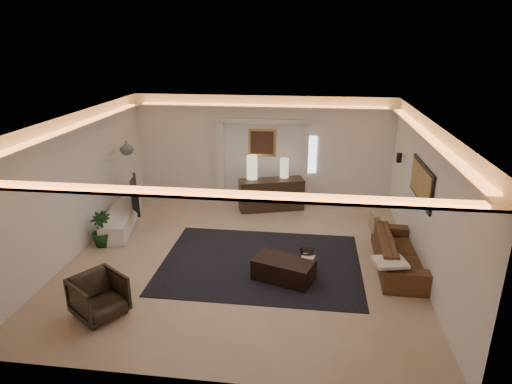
# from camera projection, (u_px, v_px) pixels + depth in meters

# --- Properties ---
(floor) EXTENTS (7.00, 7.00, 0.00)m
(floor) POSITION_uv_depth(u_px,v_px,m) (243.00, 257.00, 9.13)
(floor) COLOR #BFAA94
(floor) RESTS_ON ground
(ceiling) EXTENTS (7.00, 7.00, 0.00)m
(ceiling) POSITION_uv_depth(u_px,v_px,m) (241.00, 119.00, 8.16)
(ceiling) COLOR white
(ceiling) RESTS_ON ground
(wall_back) EXTENTS (7.00, 0.00, 7.00)m
(wall_back) POSITION_uv_depth(u_px,v_px,m) (262.00, 149.00, 11.92)
(wall_back) COLOR white
(wall_back) RESTS_ON ground
(wall_front) EXTENTS (7.00, 0.00, 7.00)m
(wall_front) POSITION_uv_depth(u_px,v_px,m) (198.00, 287.00, 5.38)
(wall_front) COLOR white
(wall_front) RESTS_ON ground
(wall_left) EXTENTS (0.00, 7.00, 7.00)m
(wall_left) POSITION_uv_depth(u_px,v_px,m) (76.00, 185.00, 9.06)
(wall_left) COLOR white
(wall_left) RESTS_ON ground
(wall_right) EXTENTS (0.00, 7.00, 7.00)m
(wall_right) POSITION_uv_depth(u_px,v_px,m) (425.00, 200.00, 8.23)
(wall_right) COLOR white
(wall_right) RESTS_ON ground
(cove_soffit) EXTENTS (7.00, 7.00, 0.04)m
(cove_soffit) POSITION_uv_depth(u_px,v_px,m) (242.00, 134.00, 8.25)
(cove_soffit) COLOR silver
(cove_soffit) RESTS_ON ceiling
(daylight_slit) EXTENTS (0.25, 0.03, 1.00)m
(daylight_slit) POSITION_uv_depth(u_px,v_px,m) (312.00, 155.00, 11.77)
(daylight_slit) COLOR white
(daylight_slit) RESTS_ON wall_back
(area_rug) EXTENTS (4.00, 3.00, 0.01)m
(area_rug) POSITION_uv_depth(u_px,v_px,m) (261.00, 263.00, 8.90)
(area_rug) COLOR black
(area_rug) RESTS_ON ground
(pilaster_left) EXTENTS (0.22, 0.20, 2.20)m
(pilaster_left) POSITION_uv_depth(u_px,v_px,m) (220.00, 161.00, 12.08)
(pilaster_left) COLOR silver
(pilaster_left) RESTS_ON ground
(pilaster_right) EXTENTS (0.22, 0.20, 2.20)m
(pilaster_right) POSITION_uv_depth(u_px,v_px,m) (304.00, 164.00, 11.81)
(pilaster_right) COLOR silver
(pilaster_right) RESTS_ON ground
(alcove_header) EXTENTS (2.52, 0.20, 0.12)m
(alcove_header) POSITION_uv_depth(u_px,v_px,m) (262.00, 121.00, 11.56)
(alcove_header) COLOR silver
(alcove_header) RESTS_ON wall_back
(painting_frame) EXTENTS (0.74, 0.04, 0.74)m
(painting_frame) POSITION_uv_depth(u_px,v_px,m) (262.00, 143.00, 11.82)
(painting_frame) COLOR tan
(painting_frame) RESTS_ON wall_back
(painting_canvas) EXTENTS (0.62, 0.02, 0.62)m
(painting_canvas) POSITION_uv_depth(u_px,v_px,m) (262.00, 143.00, 11.80)
(painting_canvas) COLOR #4C2D1E
(painting_canvas) RESTS_ON wall_back
(art_panel_frame) EXTENTS (0.04, 1.64, 0.74)m
(art_panel_frame) POSITION_uv_depth(u_px,v_px,m) (422.00, 182.00, 8.43)
(art_panel_frame) COLOR black
(art_panel_frame) RESTS_ON wall_right
(art_panel_gold) EXTENTS (0.02, 1.50, 0.62)m
(art_panel_gold) POSITION_uv_depth(u_px,v_px,m) (420.00, 182.00, 8.43)
(art_panel_gold) COLOR tan
(art_panel_gold) RESTS_ON wall_right
(wall_sconce) EXTENTS (0.12, 0.12, 0.22)m
(wall_sconce) POSITION_uv_depth(u_px,v_px,m) (399.00, 158.00, 10.22)
(wall_sconce) COLOR black
(wall_sconce) RESTS_ON wall_right
(wall_niche) EXTENTS (0.10, 0.55, 0.04)m
(wall_niche) POSITION_uv_depth(u_px,v_px,m) (107.00, 158.00, 10.30)
(wall_niche) COLOR silver
(wall_niche) RESTS_ON wall_left
(console) EXTENTS (1.77, 0.99, 0.84)m
(console) POSITION_uv_depth(u_px,v_px,m) (271.00, 195.00, 11.57)
(console) COLOR black
(console) RESTS_ON ground
(lamp_left) EXTENTS (0.34, 0.34, 0.62)m
(lamp_left) POSITION_uv_depth(u_px,v_px,m) (252.00, 169.00, 11.43)
(lamp_left) COLOR #FEF3C8
(lamp_left) RESTS_ON console
(lamp_right) EXTENTS (0.29, 0.29, 0.51)m
(lamp_right) POSITION_uv_depth(u_px,v_px,m) (284.00, 168.00, 11.54)
(lamp_right) COLOR beige
(lamp_right) RESTS_ON console
(media_ledge) EXTENTS (1.02, 2.32, 0.42)m
(media_ledge) POSITION_uv_depth(u_px,v_px,m) (122.00, 218.00, 10.55)
(media_ledge) COLOR white
(media_ledge) RESTS_ON ground
(tv) EXTENTS (1.19, 0.66, 0.71)m
(tv) POSITION_uv_depth(u_px,v_px,m) (131.00, 194.00, 10.44)
(tv) COLOR black
(tv) RESTS_ON media_ledge
(figurine) EXTENTS (0.16, 0.16, 0.39)m
(figurine) POSITION_uv_depth(u_px,v_px,m) (133.00, 191.00, 11.17)
(figurine) COLOR #4A3624
(figurine) RESTS_ON media_ledge
(ginger_jar) EXTENTS (0.36, 0.36, 0.34)m
(ginger_jar) POSITION_uv_depth(u_px,v_px,m) (127.00, 148.00, 10.48)
(ginger_jar) COLOR #384A54
(ginger_jar) RESTS_ON wall_niche
(plant) EXTENTS (0.47, 0.47, 0.78)m
(plant) POSITION_uv_depth(u_px,v_px,m) (101.00, 229.00, 9.53)
(plant) COLOR black
(plant) RESTS_ON ground
(sofa) EXTENTS (2.24, 0.92, 0.65)m
(sofa) POSITION_uv_depth(u_px,v_px,m) (400.00, 252.00, 8.65)
(sofa) COLOR #55381E
(sofa) RESTS_ON ground
(throw_blanket) EXTENTS (0.65, 0.57, 0.06)m
(throw_blanket) POSITION_uv_depth(u_px,v_px,m) (390.00, 262.00, 7.82)
(throw_blanket) COLOR #FFE3C7
(throw_blanket) RESTS_ON sofa
(throw_pillow) EXTENTS (0.18, 0.43, 0.41)m
(throw_pillow) POSITION_uv_depth(u_px,v_px,m) (374.00, 222.00, 9.50)
(throw_pillow) COLOR #9F885E
(throw_pillow) RESTS_ON sofa
(coffee_table) EXTENTS (1.24, 0.93, 0.41)m
(coffee_table) POSITION_uv_depth(u_px,v_px,m) (284.00, 270.00, 8.25)
(coffee_table) COLOR black
(coffee_table) RESTS_ON ground
(bowl) EXTENTS (0.31, 0.31, 0.08)m
(bowl) POSITION_uv_depth(u_px,v_px,m) (307.00, 252.00, 8.40)
(bowl) COLOR black
(bowl) RESTS_ON coffee_table
(magazine) EXTENTS (0.27, 0.23, 0.03)m
(magazine) POSITION_uv_depth(u_px,v_px,m) (308.00, 257.00, 8.27)
(magazine) COLOR silver
(magazine) RESTS_ON coffee_table
(armchair) EXTENTS (1.06, 1.06, 0.70)m
(armchair) POSITION_uv_depth(u_px,v_px,m) (99.00, 296.00, 7.14)
(armchair) COLOR black
(armchair) RESTS_ON ground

